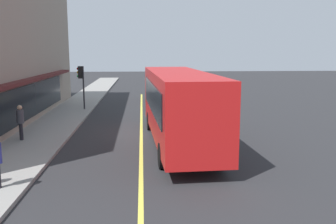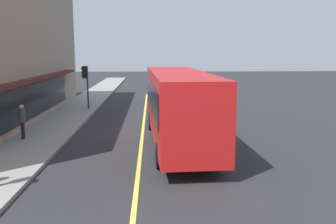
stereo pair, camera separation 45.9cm
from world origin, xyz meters
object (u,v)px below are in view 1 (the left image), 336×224
bus (178,104)px  car_maroon (164,93)px  traffic_light (81,77)px  pedestrian_waiting (20,119)px

bus → car_maroon: (15.67, -0.25, -1.24)m
traffic_light → pedestrian_waiting: (-9.57, 1.43, -1.34)m
bus → traffic_light: 12.11m
bus → pedestrian_waiting: size_ratio=6.49×
car_maroon → traffic_light: bearing=129.3°
pedestrian_waiting → car_maroon: bearing=-28.0°
bus → car_maroon: size_ratio=2.56×
traffic_light → pedestrian_waiting: 9.77m
bus → pedestrian_waiting: bearing=84.0°
traffic_light → pedestrian_waiting: size_ratio=1.85×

